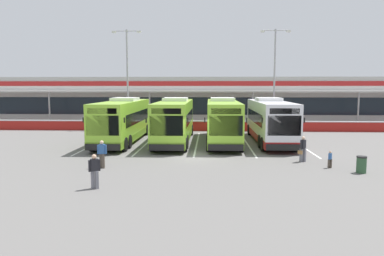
% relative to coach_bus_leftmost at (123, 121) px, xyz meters
% --- Properties ---
extents(ground_plane, '(200.00, 200.00, 0.00)m').
position_rel_coach_bus_leftmost_xyz_m(ground_plane, '(6.35, -6.23, -1.79)').
color(ground_plane, '#605E5B').
extents(terminal_building, '(70.00, 13.00, 6.00)m').
position_rel_coach_bus_leftmost_xyz_m(terminal_building, '(6.35, 20.68, 1.23)').
color(terminal_building, silver).
rests_on(terminal_building, ground).
extents(red_barrier_wall, '(60.00, 0.40, 1.10)m').
position_rel_coach_bus_leftmost_xyz_m(red_barrier_wall, '(6.35, 8.27, -1.23)').
color(red_barrier_wall, maroon).
rests_on(red_barrier_wall, ground).
extents(coach_bus_leftmost, '(2.99, 12.15, 3.78)m').
position_rel_coach_bus_leftmost_xyz_m(coach_bus_leftmost, '(0.00, 0.00, 0.00)').
color(coach_bus_leftmost, '#8CC633').
rests_on(coach_bus_leftmost, ground).
extents(coach_bus_left_centre, '(2.99, 12.15, 3.78)m').
position_rel_coach_bus_leftmost_xyz_m(coach_bus_left_centre, '(4.43, 0.08, 0.00)').
color(coach_bus_left_centre, '#8CC633').
rests_on(coach_bus_left_centre, ground).
extents(coach_bus_centre, '(2.99, 12.15, 3.78)m').
position_rel_coach_bus_leftmost_xyz_m(coach_bus_centre, '(8.53, 0.27, 0.00)').
color(coach_bus_centre, '#8CC633').
rests_on(coach_bus_centre, ground).
extents(coach_bus_right_centre, '(2.99, 12.15, 3.78)m').
position_rel_coach_bus_leftmost_xyz_m(coach_bus_right_centre, '(12.54, 0.53, 0.00)').
color(coach_bus_right_centre, silver).
rests_on(coach_bus_right_centre, ground).
extents(bay_stripe_far_west, '(0.14, 13.00, 0.01)m').
position_rel_coach_bus_leftmost_xyz_m(bay_stripe_far_west, '(-2.05, -0.23, -1.78)').
color(bay_stripe_far_west, silver).
rests_on(bay_stripe_far_west, ground).
extents(bay_stripe_west, '(0.14, 13.00, 0.01)m').
position_rel_coach_bus_leftmost_xyz_m(bay_stripe_west, '(2.15, -0.23, -1.78)').
color(bay_stripe_west, silver).
rests_on(bay_stripe_west, ground).
extents(bay_stripe_mid_west, '(0.14, 13.00, 0.01)m').
position_rel_coach_bus_leftmost_xyz_m(bay_stripe_mid_west, '(6.35, -0.23, -1.78)').
color(bay_stripe_mid_west, silver).
rests_on(bay_stripe_mid_west, ground).
extents(bay_stripe_centre, '(0.14, 13.00, 0.01)m').
position_rel_coach_bus_leftmost_xyz_m(bay_stripe_centre, '(10.55, -0.23, -1.78)').
color(bay_stripe_centre, silver).
rests_on(bay_stripe_centre, ground).
extents(bay_stripe_mid_east, '(0.14, 13.00, 0.01)m').
position_rel_coach_bus_leftmost_xyz_m(bay_stripe_mid_east, '(14.75, -0.23, -1.78)').
color(bay_stripe_mid_east, silver).
rests_on(bay_stripe_mid_east, ground).
extents(pedestrian_with_handbag, '(0.58, 0.56, 1.62)m').
position_rel_coach_bus_leftmost_xyz_m(pedestrian_with_handbag, '(13.28, -7.75, -0.93)').
color(pedestrian_with_handbag, slate).
rests_on(pedestrian_with_handbag, ground).
extents(pedestrian_in_dark_coat, '(0.54, 0.30, 1.62)m').
position_rel_coach_bus_leftmost_xyz_m(pedestrian_in_dark_coat, '(1.16, -10.12, -0.91)').
color(pedestrian_in_dark_coat, '#4C4238').
rests_on(pedestrian_in_dark_coat, ground).
extents(pedestrian_child, '(0.26, 0.29, 1.00)m').
position_rel_coach_bus_leftmost_xyz_m(pedestrian_child, '(14.42, -9.47, -1.24)').
color(pedestrian_child, '#4C4238').
rests_on(pedestrian_child, ground).
extents(pedestrian_near_bin, '(0.51, 0.36, 1.62)m').
position_rel_coach_bus_leftmost_xyz_m(pedestrian_near_bin, '(2.09, -14.41, -0.91)').
color(pedestrian_near_bin, slate).
rests_on(pedestrian_near_bin, ground).
extents(lamp_post_west, '(3.24, 0.28, 11.00)m').
position_rel_coach_bus_leftmost_xyz_m(lamp_post_west, '(-1.77, 9.89, 4.50)').
color(lamp_post_west, '#9E9EA3').
rests_on(lamp_post_west, ground).
extents(lamp_post_centre, '(3.24, 0.28, 11.00)m').
position_rel_coach_bus_leftmost_xyz_m(lamp_post_centre, '(14.55, 10.23, 4.50)').
color(lamp_post_centre, '#9E9EA3').
rests_on(lamp_post_centre, ground).
extents(litter_bin, '(0.54, 0.54, 0.93)m').
position_rel_coach_bus_leftmost_xyz_m(litter_bin, '(15.74, -10.64, -1.32)').
color(litter_bin, '#2D5133').
rests_on(litter_bin, ground).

